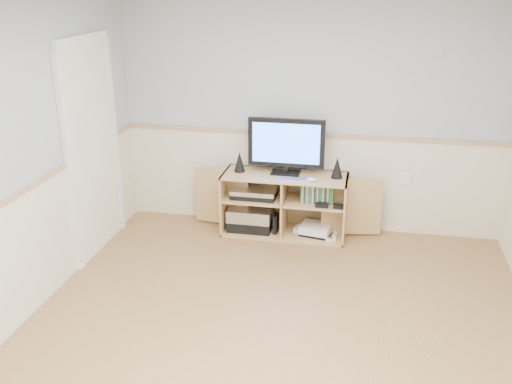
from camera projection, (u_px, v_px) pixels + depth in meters
room at (269, 186)px, 3.92m from camera, size 4.04×4.54×2.54m
media_cabinet at (285, 202)px, 6.02m from camera, size 2.01×0.48×0.65m
monitor at (286, 144)px, 5.78m from camera, size 0.78×0.18×0.58m
speaker_left at (240, 162)px, 5.92m from camera, size 0.12×0.12×0.21m
speaker_right at (337, 168)px, 5.74m from camera, size 0.12×0.12×0.22m
keyboard at (293, 180)px, 5.70m from camera, size 0.33×0.19×0.01m
mouse at (311, 180)px, 5.67m from camera, size 0.11×0.08×0.04m
av_components at (252, 211)px, 6.07m from camera, size 0.53×0.34×0.47m
game_consoles at (315, 230)px, 5.99m from camera, size 0.46×0.31×0.11m
game_cases at (317, 193)px, 5.83m from camera, size 0.33×0.14×0.19m
wall_outlet at (405, 179)px, 5.88m from camera, size 0.12×0.03×0.12m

